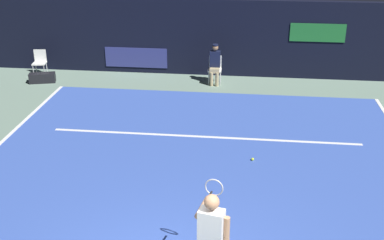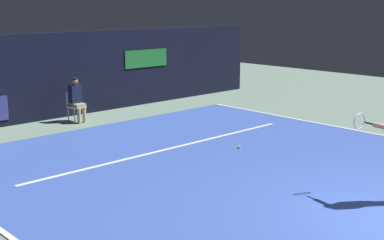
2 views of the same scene
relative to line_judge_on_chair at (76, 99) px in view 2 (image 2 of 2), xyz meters
name	(u,v)px [view 2 (image 2 of 2)]	position (x,y,z in m)	size (l,w,h in m)	color
ground_plane	(223,165)	(0.03, -5.93, -0.69)	(31.72, 31.72, 0.00)	slate
court_surface	(223,165)	(0.03, -5.93, -0.68)	(10.06, 10.02, 0.01)	#3856B2
line_sideline_left	(345,128)	(5.01, -5.93, -0.67)	(0.10, 10.02, 0.01)	white
line_sideline_right	(0,230)	(-4.94, -5.93, -0.67)	(0.10, 10.02, 0.01)	white
line_service	(170,148)	(0.03, -4.17, -0.67)	(7.85, 0.10, 0.01)	white
back_wall	(59,75)	(0.03, 1.01, 0.61)	(16.38, 0.33, 2.60)	black
line_judge_on_chair	(76,99)	(0.00, 0.00, 0.00)	(0.45, 0.54, 1.32)	white
tennis_ball	(239,147)	(1.27, -5.30, -0.64)	(0.07, 0.07, 0.07)	#CCE033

